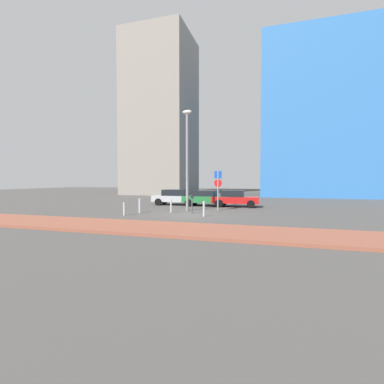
{
  "coord_description": "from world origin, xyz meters",
  "views": [
    {
      "loc": [
        5.57,
        -17.51,
        2.29
      ],
      "look_at": [
        -1.02,
        3.69,
        1.36
      ],
      "focal_mm": 26.11,
      "sensor_mm": 36.0,
      "label": 1
    }
  ],
  "objects_px": {
    "parked_car_red": "(234,198)",
    "traffic_bollard_edge": "(171,206)",
    "parked_car_silver": "(176,197)",
    "traffic_bollard_mid": "(140,206)",
    "traffic_bollard_far": "(204,209)",
    "traffic_bollard_near": "(124,209)",
    "parking_meter": "(192,201)",
    "parking_sign_post": "(218,186)",
    "parked_car_green": "(206,198)",
    "street_lamp": "(187,152)"
  },
  "relations": [
    {
      "from": "parked_car_red",
      "to": "traffic_bollard_edge",
      "type": "xyz_separation_m",
      "value": [
        -3.62,
        -5.72,
        -0.26
      ]
    },
    {
      "from": "traffic_bollard_far",
      "to": "traffic_bollard_edge",
      "type": "height_order",
      "value": "traffic_bollard_far"
    },
    {
      "from": "parked_car_red",
      "to": "traffic_bollard_near",
      "type": "bearing_deg",
      "value": -126.13
    },
    {
      "from": "parked_car_green",
      "to": "parked_car_silver",
      "type": "bearing_deg",
      "value": 177.34
    },
    {
      "from": "parking_meter",
      "to": "parked_car_silver",
      "type": "bearing_deg",
      "value": 119.5
    },
    {
      "from": "traffic_bollard_far",
      "to": "traffic_bollard_edge",
      "type": "bearing_deg",
      "value": 153.97
    },
    {
      "from": "traffic_bollard_near",
      "to": "traffic_bollard_far",
      "type": "distance_m",
      "value": 5.18
    },
    {
      "from": "parking_sign_post",
      "to": "traffic_bollard_far",
      "type": "distance_m",
      "value": 3.78
    },
    {
      "from": "parked_car_red",
      "to": "traffic_bollard_mid",
      "type": "distance_m",
      "value": 8.62
    },
    {
      "from": "street_lamp",
      "to": "traffic_bollard_edge",
      "type": "distance_m",
      "value": 4.22
    },
    {
      "from": "parked_car_red",
      "to": "parking_meter",
      "type": "xyz_separation_m",
      "value": [
        -2.05,
        -5.75,
        0.14
      ]
    },
    {
      "from": "parked_car_silver",
      "to": "parking_meter",
      "type": "bearing_deg",
      "value": -60.5
    },
    {
      "from": "parking_sign_post",
      "to": "parked_car_silver",
      "type": "bearing_deg",
      "value": 141.44
    },
    {
      "from": "parked_car_silver",
      "to": "traffic_bollard_mid",
      "type": "xyz_separation_m",
      "value": [
        -0.25,
        -6.69,
        -0.24
      ]
    },
    {
      "from": "traffic_bollard_far",
      "to": "traffic_bollard_edge",
      "type": "distance_m",
      "value": 3.07
    },
    {
      "from": "traffic_bollard_mid",
      "to": "traffic_bollard_far",
      "type": "xyz_separation_m",
      "value": [
        4.82,
        -0.58,
        -0.02
      ]
    },
    {
      "from": "parked_car_green",
      "to": "street_lamp",
      "type": "relative_size",
      "value": 0.55
    },
    {
      "from": "parked_car_silver",
      "to": "parked_car_green",
      "type": "xyz_separation_m",
      "value": [
        2.89,
        -0.13,
        -0.02
      ]
    },
    {
      "from": "traffic_bollard_mid",
      "to": "traffic_bollard_far",
      "type": "height_order",
      "value": "traffic_bollard_mid"
    },
    {
      "from": "parked_car_red",
      "to": "street_lamp",
      "type": "xyz_separation_m",
      "value": [
        -2.9,
        -4.26,
        3.63
      ]
    },
    {
      "from": "parking_sign_post",
      "to": "parked_car_green",
      "type": "bearing_deg",
      "value": 116.7
    },
    {
      "from": "parked_car_green",
      "to": "traffic_bollard_edge",
      "type": "distance_m",
      "value": 5.89
    },
    {
      "from": "parking_sign_post",
      "to": "parking_meter",
      "type": "relative_size",
      "value": 2.24
    },
    {
      "from": "parked_car_silver",
      "to": "traffic_bollard_near",
      "type": "distance_m",
      "value": 8.34
    },
    {
      "from": "street_lamp",
      "to": "traffic_bollard_near",
      "type": "distance_m",
      "value": 6.29
    },
    {
      "from": "parking_meter",
      "to": "traffic_bollard_edge",
      "type": "xyz_separation_m",
      "value": [
        -1.56,
        0.03,
        -0.4
      ]
    },
    {
      "from": "parked_car_red",
      "to": "traffic_bollard_mid",
      "type": "height_order",
      "value": "parked_car_red"
    },
    {
      "from": "traffic_bollard_far",
      "to": "parking_sign_post",
      "type": "bearing_deg",
      "value": 87.51
    },
    {
      "from": "parked_car_red",
      "to": "traffic_bollard_far",
      "type": "distance_m",
      "value": 7.13
    },
    {
      "from": "parked_car_green",
      "to": "parking_meter",
      "type": "bearing_deg",
      "value": -85.35
    },
    {
      "from": "traffic_bollard_far",
      "to": "parking_meter",
      "type": "bearing_deg",
      "value": 132.26
    },
    {
      "from": "traffic_bollard_near",
      "to": "parking_sign_post",
      "type": "bearing_deg",
      "value": 41.07
    },
    {
      "from": "parked_car_green",
      "to": "parked_car_red",
      "type": "height_order",
      "value": "parked_car_red"
    },
    {
      "from": "parked_car_silver",
      "to": "parked_car_green",
      "type": "relative_size",
      "value": 1.12
    },
    {
      "from": "traffic_bollard_near",
      "to": "parked_car_silver",
      "type": "bearing_deg",
      "value": 86.5
    },
    {
      "from": "parked_car_silver",
      "to": "parking_sign_post",
      "type": "relative_size",
      "value": 1.52
    },
    {
      "from": "street_lamp",
      "to": "traffic_bollard_far",
      "type": "distance_m",
      "value": 5.21
    },
    {
      "from": "parking_meter",
      "to": "traffic_bollard_near",
      "type": "relative_size",
      "value": 1.57
    },
    {
      "from": "traffic_bollard_near",
      "to": "traffic_bollard_far",
      "type": "xyz_separation_m",
      "value": [
        5.07,
        1.05,
        0.06
      ]
    },
    {
      "from": "traffic_bollard_edge",
      "to": "parking_meter",
      "type": "bearing_deg",
      "value": -1.1
    },
    {
      "from": "parking_meter",
      "to": "traffic_bollard_edge",
      "type": "height_order",
      "value": "parking_meter"
    },
    {
      "from": "traffic_bollard_near",
      "to": "street_lamp",
      "type": "bearing_deg",
      "value": 51.81
    },
    {
      "from": "traffic_bollard_near",
      "to": "traffic_bollard_far",
      "type": "relative_size",
      "value": 0.88
    },
    {
      "from": "parked_car_silver",
      "to": "traffic_bollard_mid",
      "type": "height_order",
      "value": "parked_car_silver"
    },
    {
      "from": "parked_car_silver",
      "to": "traffic_bollard_far",
      "type": "xyz_separation_m",
      "value": [
        4.57,
        -7.27,
        -0.25
      ]
    },
    {
      "from": "street_lamp",
      "to": "traffic_bollard_mid",
      "type": "distance_m",
      "value": 5.25
    },
    {
      "from": "parked_car_green",
      "to": "parking_meter",
      "type": "height_order",
      "value": "parked_car_green"
    },
    {
      "from": "parking_meter",
      "to": "traffic_bollard_near",
      "type": "height_order",
      "value": "parking_meter"
    },
    {
      "from": "parked_car_silver",
      "to": "traffic_bollard_edge",
      "type": "xyz_separation_m",
      "value": [
        1.8,
        -5.92,
        -0.27
      ]
    },
    {
      "from": "parked_car_silver",
      "to": "traffic_bollard_far",
      "type": "bearing_deg",
      "value": -57.87
    }
  ]
}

